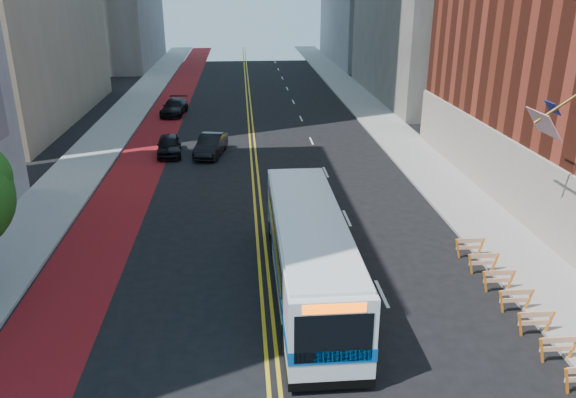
% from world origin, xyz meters
% --- Properties ---
extents(sidewalk_left, '(4.00, 140.00, 0.15)m').
position_xyz_m(sidewalk_left, '(-12.00, 30.00, 0.07)').
color(sidewalk_left, gray).
rests_on(sidewalk_left, ground).
extents(sidewalk_right, '(4.00, 140.00, 0.15)m').
position_xyz_m(sidewalk_right, '(12.00, 30.00, 0.07)').
color(sidewalk_right, gray).
rests_on(sidewalk_right, ground).
extents(bus_lane_paint, '(3.60, 140.00, 0.01)m').
position_xyz_m(bus_lane_paint, '(-8.10, 30.00, 0.00)').
color(bus_lane_paint, maroon).
rests_on(bus_lane_paint, ground).
extents(center_line_inner, '(0.14, 140.00, 0.01)m').
position_xyz_m(center_line_inner, '(-0.18, 30.00, 0.00)').
color(center_line_inner, gold).
rests_on(center_line_inner, ground).
extents(center_line_outer, '(0.14, 140.00, 0.01)m').
position_xyz_m(center_line_outer, '(0.18, 30.00, 0.00)').
color(center_line_outer, gold).
rests_on(center_line_outer, ground).
extents(lane_dashes, '(0.14, 98.20, 0.01)m').
position_xyz_m(lane_dashes, '(4.80, 38.00, 0.01)').
color(lane_dashes, silver).
rests_on(lane_dashes, ground).
extents(construction_barriers, '(1.42, 10.91, 1.00)m').
position_xyz_m(construction_barriers, '(9.60, 3.42, 0.68)').
color(construction_barriers, orange).
rests_on(construction_barriers, ground).
extents(transit_bus, '(2.80, 12.61, 3.47)m').
position_xyz_m(transit_bus, '(1.79, 6.54, 1.81)').
color(transit_bus, silver).
rests_on(transit_bus, ground).
extents(car_a, '(2.12, 4.45, 1.47)m').
position_xyz_m(car_a, '(-6.25, 27.04, 0.73)').
color(car_a, black).
rests_on(car_a, ground).
extents(car_b, '(2.50, 4.92, 1.55)m').
position_xyz_m(car_b, '(-3.13, 26.71, 0.77)').
color(car_b, black).
rests_on(car_b, ground).
extents(car_c, '(2.53, 5.24, 1.47)m').
position_xyz_m(car_c, '(-7.29, 40.73, 0.74)').
color(car_c, black).
rests_on(car_c, ground).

